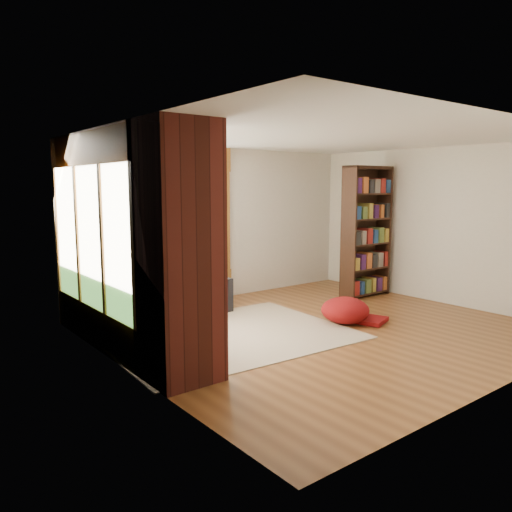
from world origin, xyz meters
TOP-DOWN VIEW (x-y plane):
  - floor at (0.00, 0.00)m, footprint 5.50×5.50m
  - ceiling at (0.00, 0.00)m, footprint 5.50×5.50m
  - wall_back at (0.00, 2.50)m, footprint 5.50×0.04m
  - wall_left at (-2.75, 0.00)m, footprint 0.04×5.00m
  - wall_right at (2.75, 0.00)m, footprint 0.04×5.00m
  - windows_back at (-1.20, 2.47)m, footprint 2.82×0.10m
  - windows_left at (-2.72, 1.20)m, footprint 0.10×2.62m
  - roller_blind at (-2.69, 2.03)m, footprint 0.03×0.72m
  - brick_chimney at (-2.40, -0.35)m, footprint 0.70×0.70m
  - sectional_sofa at (-1.95, 1.70)m, footprint 2.20×2.20m
  - area_rug at (-1.19, 0.55)m, footprint 3.24×2.55m
  - bookshelf at (2.14, 1.02)m, footprint 0.99×0.33m
  - pouf at (0.50, 0.02)m, footprint 0.90×0.90m
  - dog_tan at (-1.45, 1.73)m, footprint 0.96×0.76m
  - dog_brindle at (-1.88, 1.12)m, footprint 0.61×0.87m
  - throw_pillows at (-1.92, 1.85)m, footprint 1.98×1.68m

SIDE VIEW (x-z plane):
  - floor at x=0.00m, z-range 0.00..0.00m
  - area_rug at x=-1.19m, z-range 0.00..0.01m
  - pouf at x=0.50m, z-range 0.01..0.38m
  - sectional_sofa at x=-1.95m, z-range -0.10..0.70m
  - dog_brindle at x=-1.88m, z-range 0.54..0.98m
  - dog_tan at x=-1.45m, z-range 0.54..1.01m
  - throw_pillows at x=-1.92m, z-range 0.55..1.00m
  - bookshelf at x=2.14m, z-range 0.00..2.30m
  - wall_back at x=0.00m, z-range 0.00..2.60m
  - wall_left at x=-2.75m, z-range 0.00..2.60m
  - wall_right at x=2.75m, z-range 0.00..2.60m
  - brick_chimney at x=-2.40m, z-range 0.00..2.60m
  - windows_back at x=-1.20m, z-range 0.40..2.30m
  - windows_left at x=-2.72m, z-range 0.40..2.30m
  - roller_blind at x=-2.69m, z-range 1.30..2.20m
  - ceiling at x=0.00m, z-range 2.60..2.60m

